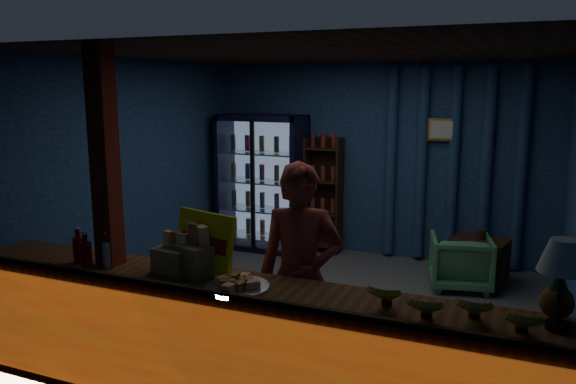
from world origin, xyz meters
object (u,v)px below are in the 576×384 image
at_px(shopkeeper, 300,278).
at_px(table_lamp, 563,260).
at_px(pastry_tray, 237,285).
at_px(green_chair, 460,262).

relative_size(shopkeeper, table_lamp, 3.33).
distance_m(pastry_tray, table_lamp, 2.00).
xyz_separation_m(green_chair, table_lamp, (0.82, -3.14, 1.05)).
bearing_deg(table_lamp, green_chair, 104.56).
height_order(pastry_tray, table_lamp, table_lamp).
distance_m(shopkeeper, green_chair, 2.91).
height_order(shopkeeper, green_chair, shopkeeper).
distance_m(shopkeeper, table_lamp, 1.84).
bearing_deg(green_chair, table_lamp, 92.13).
distance_m(shopkeeper, pastry_tray, 0.62).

